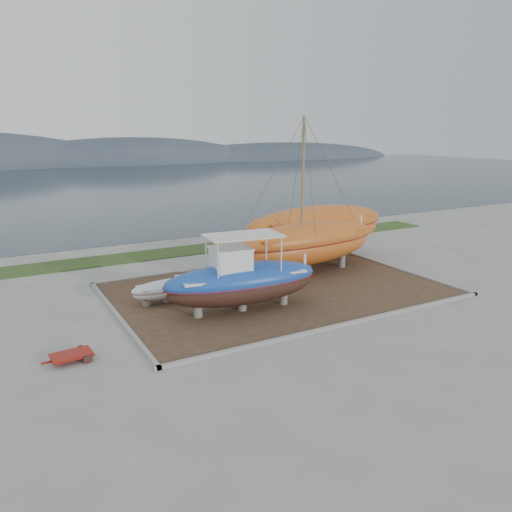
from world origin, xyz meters
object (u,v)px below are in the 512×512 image
orange_sailboat (309,198)px  orange_bare_hull (317,234)px  blue_caique (242,273)px  white_dinghy (167,291)px  red_trailer (72,357)px

orange_sailboat → orange_bare_hull: (2.60, 2.67, -2.97)m
blue_caique → white_dinghy: size_ratio=2.11×
blue_caique → orange_bare_hull: 11.34m
blue_caique → orange_sailboat: 8.23m
blue_caique → white_dinghy: 4.45m
white_dinghy → orange_sailboat: orange_sailboat is taller
blue_caique → red_trailer: blue_caique is taller
orange_sailboat → red_trailer: orange_sailboat is taller
orange_bare_hull → orange_sailboat: bearing=-136.2°
blue_caique → orange_bare_hull: size_ratio=0.72×
white_dinghy → red_trailer: size_ratio=1.65×
blue_caique → orange_sailboat: size_ratio=0.79×
orange_sailboat → red_trailer: 16.85m
white_dinghy → orange_bare_hull: orange_bare_hull is taller
white_dinghy → red_trailer: 7.40m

